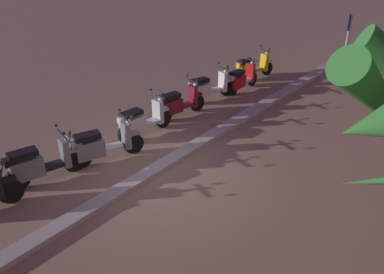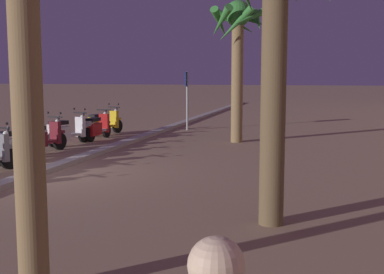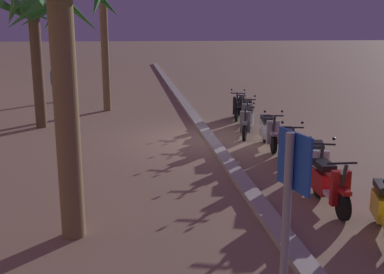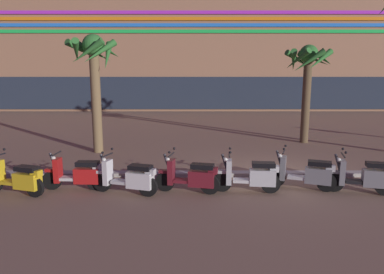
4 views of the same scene
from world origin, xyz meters
The scene contains 13 objects.
ground_plane centered at (0.00, 0.00, 0.00)m, with size 200.00×200.00×0.00m, color #93755B.
curb_strip centered at (0.00, -0.03, 0.06)m, with size 60.00×0.36×0.12m, color #ADA89E.
scooter_red_far_back centered at (-5.75, -1.39, 0.44)m, with size 1.73×0.56×1.04m.
scooter_white_last_in_row centered at (-4.27, -1.76, 0.45)m, with size 1.81×0.80×1.17m.
scooter_maroon_mid_rear centered at (-2.64, -1.65, 0.44)m, with size 1.73×0.68×1.17m.
scooter_silver_mid_front centered at (-1.03, -1.60, 0.45)m, with size 1.81×0.57×1.17m.
scooter_grey_tail_end centered at (0.51, -1.36, 0.45)m, with size 1.77×0.85×1.17m.
scooter_grey_second_in_line centered at (1.95, -1.72, 0.46)m, with size 1.74×0.74×1.17m.
scooter_black_mid_centre centered at (3.46, -1.80, 0.44)m, with size 1.68×0.85×1.17m.
crossing_sign centered at (-9.62, 0.81, 1.50)m, with size 0.59×0.18×2.40m.
palm_tree_far_corner centered at (2.62, 5.47, 3.36)m, with size 2.16×2.17×4.47m.
palm_tree_near_sign centered at (-6.49, 3.42, 3.50)m, with size 2.17×2.11×4.70m.
pedestrian_window_shopping centered at (8.28, 5.79, 0.88)m, with size 0.44×0.40×1.65m.
Camera 3 is at (-14.04, 2.42, 3.44)m, focal length 44.09 mm.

